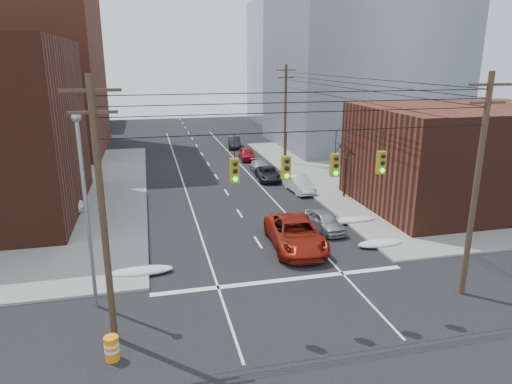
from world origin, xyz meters
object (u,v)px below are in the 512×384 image
parked_car_e (247,154)px  parked_car_a (325,221)px  parked_car_c (268,174)px  lot_car_a (53,204)px  lot_car_d (20,193)px  parked_car_f (234,142)px  construction_barrel (112,348)px  parked_car_d (260,167)px  red_pickup (295,234)px  lot_car_b (40,187)px  parked_car_b (299,184)px

parked_car_e → parked_car_a: bearing=-85.7°
parked_car_c → lot_car_a: lot_car_a is taller
lot_car_d → parked_car_a: bearing=-109.2°
parked_car_f → lot_car_a: 30.69m
parked_car_a → parked_car_c: parked_car_a is taller
parked_car_e → lot_car_d: lot_car_d is taller
lot_car_a → construction_barrel: lot_car_a is taller
parked_car_d → lot_car_d: (-21.97, -5.57, 0.24)m
parked_car_f → parked_car_e: bearing=-82.3°
parked_car_c → lot_car_d: bearing=-168.5°
parked_car_d → construction_barrel: parked_car_d is taller
red_pickup → parked_car_c: bearing=84.7°
parked_car_a → parked_car_f: bearing=82.9°
parked_car_c → lot_car_b: (-20.63, -1.32, 0.29)m
construction_barrel → lot_car_b: bearing=106.6°
parked_car_b → lot_car_d: bearing=169.6°
red_pickup → lot_car_b: (-17.93, 15.44, 0.02)m
parked_car_f → lot_car_d: 29.90m
parked_car_a → parked_car_d: size_ratio=0.96×
parked_car_c → lot_car_a: size_ratio=1.03×
parked_car_c → parked_car_f: bearing=95.1°
parked_car_d → parked_car_e: parked_car_e is taller
parked_car_b → parked_car_e: (-1.60, 14.56, -0.02)m
lot_car_d → construction_barrel: lot_car_d is taller
parked_car_e → lot_car_d: size_ratio=1.01×
parked_car_f → parked_car_b: bearing=-78.3°
red_pickup → lot_car_d: red_pickup is taller
parked_car_e → lot_car_d: bearing=-147.1°
lot_car_d → red_pickup: bearing=-117.6°
parked_car_b → lot_car_a: size_ratio=0.99×
lot_car_a → lot_car_d: size_ratio=1.09×
parked_car_b → lot_car_b: bearing=166.4°
parked_car_c → parked_car_d: (0.00, 3.13, -0.03)m
red_pickup → parked_car_d: bearing=86.2°
parked_car_e → construction_barrel: parked_car_e is taller
red_pickup → lot_car_d: bearing=147.3°
parked_car_b → parked_car_d: 8.05m
parked_car_e → lot_car_a: (-18.77, -16.25, 0.18)m
red_pickup → parked_car_c: red_pickup is taller
parked_car_a → parked_car_f: size_ratio=0.88×
parked_car_b → construction_barrel: (-14.90, -21.09, -0.20)m
parked_car_a → lot_car_d: lot_car_d is taller
lot_car_a → parked_car_f: bearing=-15.3°
parked_car_a → parked_car_d: 17.52m
parked_car_e → construction_barrel: 38.05m
lot_car_d → lot_car_a: bearing=-132.3°
lot_car_a → lot_car_b: (-1.86, 5.12, 0.05)m
red_pickup → parked_car_b: 12.76m
parked_car_a → lot_car_a: (-19.00, 7.95, 0.20)m
parked_car_a → parked_car_e: bearing=83.1°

